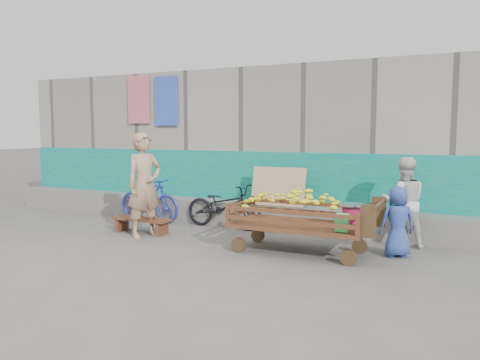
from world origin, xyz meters
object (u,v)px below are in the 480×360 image
at_px(woman, 404,202).
at_px(bench, 141,222).
at_px(bicycle_blue, 149,199).
at_px(vendor_man, 144,185).
at_px(banana_cart, 297,211).
at_px(bicycle_dark, 224,206).
at_px(child, 398,222).

bearing_deg(woman, bench, -4.44).
height_order(woman, bicycle_blue, woman).
bearing_deg(vendor_man, bicycle_blue, 56.75).
relative_size(bench, vendor_man, 0.62).
bearing_deg(banana_cart, vendor_man, -177.87).
distance_m(woman, bicycle_dark, 3.15).
height_order(child, bicycle_dark, child).
relative_size(banana_cart, child, 2.11).
distance_m(vendor_man, bicycle_dark, 1.56).
distance_m(woman, child, 0.68).
relative_size(banana_cart, bicycle_dark, 1.36).
xyz_separation_m(bench, vendor_man, (0.23, -0.19, 0.68)).
distance_m(child, bicycle_dark, 3.21).
bearing_deg(bicycle_blue, bench, -145.15).
xyz_separation_m(bench, bicycle_dark, (1.11, 1.01, 0.21)).
height_order(woman, child, woman).
relative_size(vendor_man, bicycle_blue, 1.20).
bearing_deg(child, bicycle_blue, -37.96).
distance_m(banana_cart, vendor_man, 2.67).
xyz_separation_m(vendor_man, bicycle_blue, (-0.78, 1.16, -0.44)).
height_order(bench, bicycle_dark, bicycle_dark).
distance_m(banana_cart, woman, 1.73).
relative_size(banana_cart, vendor_man, 1.21).
bearing_deg(bicycle_blue, bicycle_dark, -83.46).
xyz_separation_m(banana_cart, bicycle_dark, (-1.78, 1.10, -0.20)).
height_order(vendor_man, bicycle_dark, vendor_man).
xyz_separation_m(banana_cart, bench, (-2.89, 0.10, -0.42)).
height_order(woman, bicycle_dark, woman).
bearing_deg(child, bicycle_dark, -42.69).
relative_size(vendor_man, child, 1.74).
xyz_separation_m(banana_cart, bicycle_blue, (-3.44, 1.06, -0.17)).
bearing_deg(bicycle_dark, bench, 135.22).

